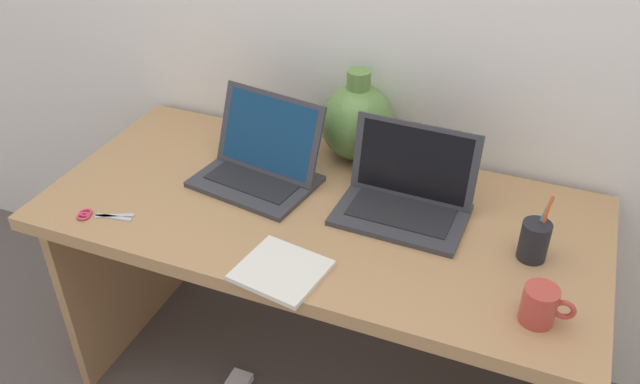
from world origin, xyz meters
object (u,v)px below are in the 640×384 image
(laptop_right, at_px, (407,190))
(coffee_mug, at_px, (540,305))
(laptop_left, at_px, (262,159))
(green_vase, at_px, (357,121))
(notebook_stack, at_px, (281,270))
(pen_cup, at_px, (535,239))
(power_brick, at_px, (239,381))
(scissors, at_px, (95,215))

(laptop_right, distance_m, coffee_mug, 0.47)
(laptop_right, bearing_deg, coffee_mug, -37.82)
(laptop_left, xyz_separation_m, green_vase, (0.21, 0.21, 0.05))
(green_vase, bearing_deg, notebook_stack, -88.60)
(notebook_stack, relative_size, pen_cup, 1.04)
(laptop_right, relative_size, coffee_mug, 3.03)
(power_brick, bearing_deg, laptop_right, 21.49)
(coffee_mug, height_order, power_brick, coffee_mug)
(pen_cup, height_order, power_brick, pen_cup)
(coffee_mug, bearing_deg, laptop_right, 142.18)
(laptop_left, relative_size, green_vase, 1.30)
(laptop_left, relative_size, notebook_stack, 1.86)
(laptop_right, height_order, scissors, laptop_right)
(laptop_right, height_order, notebook_stack, laptop_right)
(laptop_left, relative_size, scissors, 2.43)
(green_vase, height_order, power_brick, green_vase)
(pen_cup, bearing_deg, power_brick, -172.51)
(laptop_left, bearing_deg, coffee_mug, -19.70)
(notebook_stack, bearing_deg, green_vase, 91.40)
(laptop_left, height_order, green_vase, green_vase)
(scissors, bearing_deg, laptop_right, 24.41)
(laptop_left, bearing_deg, scissors, -134.51)
(pen_cup, relative_size, scissors, 1.25)
(laptop_right, height_order, power_brick, laptop_right)
(laptop_left, relative_size, laptop_right, 1.05)
(laptop_right, relative_size, notebook_stack, 1.77)
(green_vase, height_order, coffee_mug, green_vase)
(power_brick, bearing_deg, laptop_left, 77.16)
(laptop_right, relative_size, pen_cup, 1.85)
(scissors, xyz_separation_m, power_brick, (0.29, 0.16, -0.71))
(green_vase, distance_m, pen_cup, 0.62)
(coffee_mug, distance_m, pen_cup, 0.22)
(laptop_right, bearing_deg, notebook_stack, -119.19)
(notebook_stack, height_order, pen_cup, pen_cup)
(coffee_mug, relative_size, power_brick, 1.61)
(laptop_left, height_order, laptop_right, laptop_left)
(scissors, bearing_deg, notebook_stack, -1.92)
(laptop_left, relative_size, power_brick, 5.10)
(laptop_left, bearing_deg, power_brick, -102.84)
(pen_cup, relative_size, power_brick, 2.63)
(notebook_stack, bearing_deg, power_brick, 145.87)
(coffee_mug, bearing_deg, scissors, -177.55)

